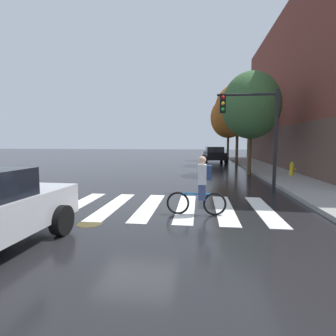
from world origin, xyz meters
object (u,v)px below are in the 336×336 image
(sedan_mid, at_px, (214,154))
(cyclist, at_px, (201,186))
(traffic_light_near, at_px, (255,123))
(street_tree_far, at_px, (229,117))
(manhole_cover, at_px, (90,224))
(street_tree_near, at_px, (251,106))
(fire_hydrant, at_px, (292,169))
(street_tree_mid, at_px, (238,110))

(sedan_mid, height_order, cyclist, cyclist)
(traffic_light_near, bearing_deg, street_tree_far, 87.50)
(manhole_cover, xyz_separation_m, street_tree_near, (5.88, 10.91, 4.29))
(fire_hydrant, bearing_deg, traffic_light_near, -123.40)
(cyclist, bearing_deg, manhole_cover, -157.50)
(traffic_light_near, distance_m, street_tree_far, 18.82)
(cyclist, xyz_separation_m, street_tree_far, (3.03, 22.61, 3.83))
(street_tree_near, distance_m, street_tree_mid, 6.61)
(manhole_cover, relative_size, traffic_light_near, 0.15)
(cyclist, height_order, traffic_light_near, traffic_light_near)
(cyclist, relative_size, street_tree_mid, 0.24)
(fire_hydrant, relative_size, street_tree_near, 0.12)
(street_tree_far, bearing_deg, street_tree_mid, -88.80)
(fire_hydrant, distance_m, street_tree_mid, 9.16)
(street_tree_near, height_order, street_tree_far, street_tree_far)
(traffic_light_near, distance_m, street_tree_mid, 12.62)
(manhole_cover, bearing_deg, street_tree_mid, 71.15)
(sedan_mid, height_order, traffic_light_near, traffic_light_near)
(fire_hydrant, height_order, street_tree_near, street_tree_near)
(cyclist, bearing_deg, street_tree_near, 72.54)
(manhole_cover, bearing_deg, cyclist, 22.50)
(sedan_mid, relative_size, fire_hydrant, 5.89)
(cyclist, xyz_separation_m, traffic_light_near, (2.21, 3.90, 2.02))
(sedan_mid, xyz_separation_m, fire_hydrant, (3.84, -11.09, -0.27))
(street_tree_mid, bearing_deg, fire_hydrant, -75.21)
(sedan_mid, xyz_separation_m, street_tree_near, (1.67, -9.83, 3.49))
(street_tree_mid, bearing_deg, traffic_light_near, -94.36)
(street_tree_near, xyz_separation_m, street_tree_far, (-0.04, 12.87, 0.38))
(street_tree_far, bearing_deg, cyclist, -97.62)
(traffic_light_near, xyz_separation_m, street_tree_mid, (0.95, 12.44, 1.89))
(traffic_light_near, relative_size, street_tree_far, 0.61)
(street_tree_near, distance_m, street_tree_far, 12.87)
(manhole_cover, xyz_separation_m, street_tree_far, (5.85, 23.78, 4.67))
(street_tree_far, bearing_deg, traffic_light_near, -92.50)
(traffic_light_near, xyz_separation_m, street_tree_far, (0.82, 18.71, 1.82))
(manhole_cover, height_order, traffic_light_near, traffic_light_near)
(street_tree_near, bearing_deg, fire_hydrant, -30.23)
(cyclist, bearing_deg, street_tree_far, 82.38)
(sedan_mid, xyz_separation_m, street_tree_far, (1.63, 3.04, 3.88))
(manhole_cover, height_order, fire_hydrant, fire_hydrant)
(cyclist, distance_m, traffic_light_near, 4.91)
(cyclist, height_order, fire_hydrant, cyclist)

